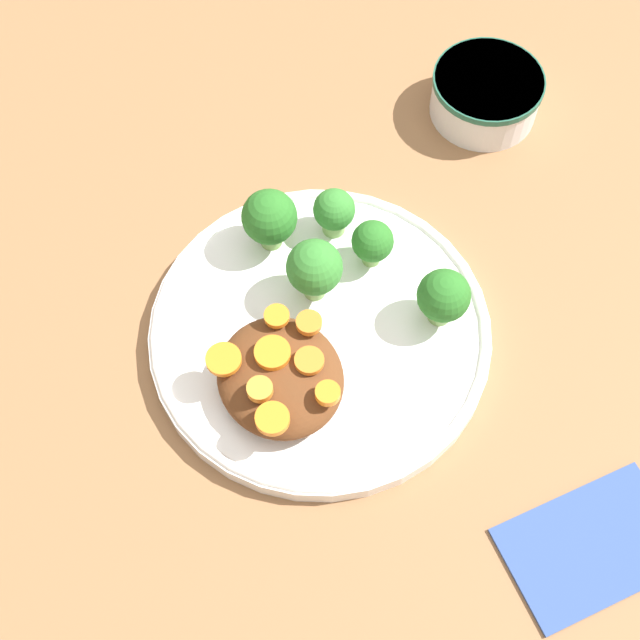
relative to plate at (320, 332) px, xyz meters
The scene contains 18 objects.
ground_plane 0.01m from the plate, ahead, with size 4.00×4.00×0.00m, color #8C603D.
plate is the anchor object (origin of this frame).
dip_bowl 0.28m from the plate, 31.32° to the left, with size 0.10×0.10×0.04m.
stew_mound 0.06m from the plate, 147.38° to the right, with size 0.09×0.10×0.03m, color #5B3319.
broccoli_floret_0 0.08m from the plate, 30.68° to the left, with size 0.03×0.03×0.04m.
broccoli_floret_1 0.10m from the plate, 56.84° to the left, with size 0.03×0.03×0.05m.
broccoli_floret_2 0.10m from the plate, 19.32° to the right, with size 0.04×0.04×0.05m.
broccoli_floret_3 0.05m from the plate, 71.00° to the left, with size 0.04×0.04×0.06m.
broccoli_floret_4 0.10m from the plate, 89.92° to the left, with size 0.04×0.04×0.06m.
carrot_slice_0 0.07m from the plate, 158.20° to the right, with size 0.03×0.03×0.01m, color orange.
carrot_slice_1 0.10m from the plate, 136.59° to the right, with size 0.02×0.02×0.01m, color orange.
carrot_slice_2 0.09m from the plate, behind, with size 0.03×0.03×0.00m, color orange.
carrot_slice_3 0.08m from the plate, 111.76° to the right, with size 0.02×0.02×0.01m, color orange.
carrot_slice_4 0.06m from the plate, 126.17° to the right, with size 0.02×0.02×0.00m, color orange.
carrot_slice_5 0.04m from the plate, 147.00° to the right, with size 0.02×0.02×0.01m, color orange.
carrot_slice_6 0.05m from the plate, 167.35° to the left, with size 0.02×0.02×0.00m, color orange.
carrot_slice_7 0.09m from the plate, 148.59° to the right, with size 0.02×0.02×0.01m, color orange.
napkin 0.25m from the plate, 66.92° to the right, with size 0.13×0.08×0.01m.
Camera 1 is at (-0.14, -0.29, 0.63)m, focal length 50.00 mm.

